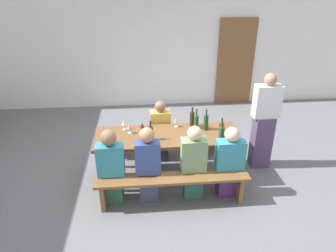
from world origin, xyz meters
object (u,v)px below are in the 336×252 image
(wine_glass_0, at_px, (142,125))
(wine_bottle_4, at_px, (206,122))
(wine_glass_2, at_px, (129,127))
(seated_guest_near_2, at_px, (193,164))
(seated_guest_far_0, at_px, (160,132))
(seated_guest_near_1, at_px, (148,166))
(seated_guest_near_3, at_px, (229,164))
(wine_bottle_0, at_px, (192,119))
(wine_glass_3, at_px, (176,121))
(wine_bottle_2, at_px, (151,133))
(standing_host, at_px, (264,124))
(wine_bottle_5, at_px, (221,130))
(wine_glass_1, at_px, (124,123))
(seated_guest_near_0, at_px, (111,168))
(tasting_table, at_px, (168,139))
(wooden_door, at_px, (236,62))
(bench_near, at_px, (173,182))
(wine_bottle_1, at_px, (196,121))
(wine_bottle_3, at_px, (222,134))
(bench_far, at_px, (164,136))

(wine_glass_0, bearing_deg, wine_bottle_4, -0.51)
(wine_glass_2, distance_m, seated_guest_near_2, 1.16)
(seated_guest_far_0, bearing_deg, seated_guest_near_2, 20.03)
(seated_guest_near_1, xyz_separation_m, seated_guest_near_2, (0.64, -0.00, -0.01))
(wine_bottle_4, xyz_separation_m, seated_guest_near_3, (0.22, -0.66, -0.36))
(seated_guest_far_0, bearing_deg, wine_bottle_4, 59.11)
(wine_bottle_0, height_order, wine_glass_0, wine_bottle_0)
(wine_glass_2, relative_size, wine_glass_3, 1.04)
(wine_bottle_2, height_order, seated_guest_near_2, seated_guest_near_2)
(wine_bottle_2, height_order, standing_host, standing_host)
(wine_bottle_4, relative_size, wine_glass_3, 2.28)
(wine_bottle_0, relative_size, wine_glass_3, 2.16)
(wine_bottle_5, distance_m, standing_host, 0.87)
(seated_guest_near_3, bearing_deg, wine_bottle_5, 7.70)
(wine_glass_1, bearing_deg, seated_guest_near_3, -27.44)
(seated_guest_near_0, relative_size, seated_guest_near_2, 1.00)
(wine_bottle_2, xyz_separation_m, seated_guest_near_3, (1.10, -0.42, -0.34))
(wine_bottle_2, distance_m, seated_guest_near_2, 0.78)
(wine_bottle_0, bearing_deg, wine_glass_2, -170.37)
(tasting_table, distance_m, wine_bottle_2, 0.35)
(tasting_table, bearing_deg, wooden_door, 57.74)
(wine_glass_2, distance_m, seated_guest_near_0, 0.76)
(seated_guest_near_2, height_order, seated_guest_far_0, seated_guest_near_2)
(wine_glass_1, height_order, wine_glass_3, wine_glass_1)
(wine_bottle_5, bearing_deg, wine_glass_3, 144.98)
(seated_guest_near_2, bearing_deg, seated_guest_near_0, 90.00)
(wine_bottle_4, distance_m, seated_guest_near_1, 1.20)
(standing_host, bearing_deg, wine_bottle_5, 23.11)
(wine_bottle_0, xyz_separation_m, wine_glass_1, (-1.09, -0.03, -0.01))
(wooden_door, height_order, wine_glass_3, wooden_door)
(wine_bottle_2, height_order, seated_guest_far_0, seated_guest_far_0)
(wine_glass_0, bearing_deg, wine_bottle_5, -14.55)
(seated_guest_near_2, bearing_deg, wine_bottle_4, -24.38)
(bench_near, bearing_deg, wine_bottle_1, 61.83)
(seated_guest_near_0, height_order, standing_host, standing_host)
(wine_glass_2, height_order, standing_host, standing_host)
(seated_guest_near_1, bearing_deg, wine_glass_2, 21.80)
(wine_bottle_3, xyz_separation_m, seated_guest_far_0, (-0.85, 0.80, -0.35))
(wine_bottle_0, relative_size, seated_guest_far_0, 0.30)
(bench_far, distance_m, wine_glass_0, 0.85)
(bench_near, xyz_separation_m, wine_glass_0, (-0.39, 0.82, 0.50))
(seated_guest_near_0, bearing_deg, bench_near, -100.08)
(wine_bottle_2, relative_size, wine_glass_3, 2.01)
(tasting_table, xyz_separation_m, wine_bottle_4, (0.61, 0.12, 0.21))
(wooden_door, bearing_deg, wine_glass_0, -128.35)
(wine_glass_1, xyz_separation_m, seated_guest_near_3, (1.51, -0.79, -0.35))
(bench_far, relative_size, seated_guest_far_0, 1.96)
(seated_guest_near_0, distance_m, seated_guest_near_3, 1.68)
(wine_glass_2, height_order, seated_guest_near_0, seated_guest_near_0)
(wine_glass_3, bearing_deg, wooden_door, 57.47)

